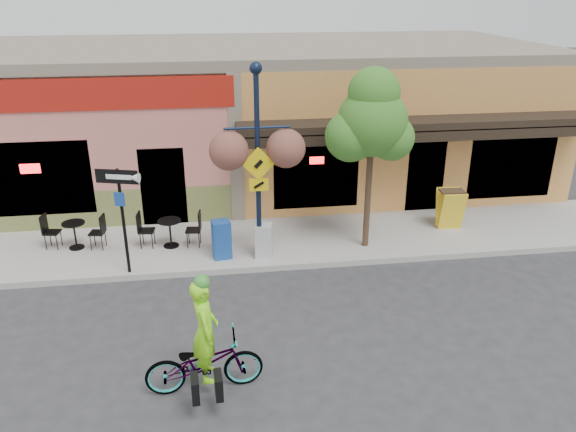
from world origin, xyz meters
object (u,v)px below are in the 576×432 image
at_px(cyclist_rider, 206,343).
at_px(street_tree, 370,160).
at_px(one_way_sign, 124,222).
at_px(lamp_post, 258,166).
at_px(building, 259,113).
at_px(bicycle, 204,363).
at_px(newspaper_box_blue, 222,239).
at_px(newspaper_box_grey, 264,241).

bearing_deg(cyclist_rider, street_tree, -43.89).
bearing_deg(one_way_sign, lamp_post, 21.09).
bearing_deg(building, bicycle, -100.18).
height_order(one_way_sign, newspaper_box_blue, one_way_sign).
relative_size(one_way_sign, newspaper_box_grey, 2.92).
height_order(building, one_way_sign, building).
bearing_deg(cyclist_rider, bicycle, 86.30).
distance_m(bicycle, cyclist_rider, 0.39).
relative_size(cyclist_rider, street_tree, 0.40).
distance_m(cyclist_rider, street_tree, 6.38).
bearing_deg(bicycle, cyclist_rider, -93.70).
distance_m(one_way_sign, newspaper_box_grey, 3.28).
relative_size(cyclist_rider, newspaper_box_grey, 2.11).
xyz_separation_m(bicycle, one_way_sign, (-1.71, 4.12, 0.88)).
height_order(lamp_post, newspaper_box_blue, lamp_post).
bearing_deg(building, street_tree, -71.44).
bearing_deg(newspaper_box_blue, street_tree, -7.56).
relative_size(cyclist_rider, newspaper_box_blue, 1.91).
bearing_deg(newspaper_box_grey, newspaper_box_blue, -175.57).
bearing_deg(lamp_post, building, 83.50).
bearing_deg(newspaper_box_grey, one_way_sign, -162.78).
xyz_separation_m(lamp_post, street_tree, (2.72, 0.35, -0.07)).
xyz_separation_m(cyclist_rider, one_way_sign, (-1.76, 4.12, 0.50)).
bearing_deg(newspaper_box_grey, lamp_post, -136.85).
xyz_separation_m(lamp_post, newspaper_box_blue, (-0.90, 0.19, -1.85)).
bearing_deg(newspaper_box_blue, building, 66.36).
xyz_separation_m(newspaper_box_blue, street_tree, (3.62, 0.16, 1.78)).
bearing_deg(newspaper_box_blue, one_way_sign, -178.17).
bearing_deg(one_way_sign, newspaper_box_blue, 28.05).
xyz_separation_m(building, bicycle, (-1.97, -10.95, -1.74)).
relative_size(lamp_post, newspaper_box_grey, 5.46).
bearing_deg(one_way_sign, building, 77.77).
distance_m(cyclist_rider, newspaper_box_grey, 4.68).
height_order(one_way_sign, newspaper_box_grey, one_way_sign).
bearing_deg(lamp_post, cyclist_rider, -107.29).
bearing_deg(newspaper_box_grey, building, 96.54).
bearing_deg(street_tree, one_way_sign, -173.88).
xyz_separation_m(building, newspaper_box_grey, (-0.52, -6.49, -1.67)).
bearing_deg(bicycle, street_tree, -44.24).
xyz_separation_m(one_way_sign, newspaper_box_grey, (3.16, 0.34, -0.82)).
distance_m(building, cyclist_rider, 11.20).
distance_m(building, one_way_sign, 7.81).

